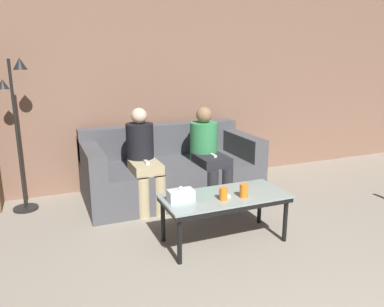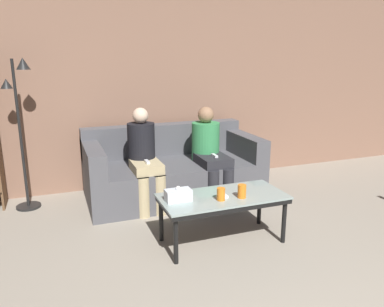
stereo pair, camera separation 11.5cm
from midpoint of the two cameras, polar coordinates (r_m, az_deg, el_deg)
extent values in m
cube|color=#8C6651|center=(4.83, -4.60, 10.62)|extent=(12.00, 0.06, 2.60)
cube|color=#515156|center=(4.46, -2.08, -3.93)|extent=(2.01, 0.98, 0.43)
cube|color=#515156|center=(4.71, -3.65, 2.19)|extent=(2.01, 0.20, 0.39)
cube|color=#515156|center=(4.17, -14.10, -0.66)|extent=(0.18, 0.98, 0.27)
cube|color=#515156|center=(4.72, 8.45, 1.37)|extent=(0.18, 0.98, 0.27)
cube|color=#8C9E99|center=(3.32, 5.70, -6.52)|extent=(1.11, 0.52, 0.02)
cube|color=black|center=(3.34, 5.69, -6.99)|extent=(1.09, 0.51, 0.04)
cylinder|color=black|center=(3.07, -1.38, -13.29)|extent=(0.04, 0.04, 0.38)
cylinder|color=black|center=(3.50, 14.76, -10.13)|extent=(0.04, 0.04, 0.38)
cylinder|color=black|center=(3.43, -3.75, -10.20)|extent=(0.04, 0.04, 0.38)
cylinder|color=black|center=(3.82, 11.10, -7.79)|extent=(0.04, 0.04, 0.38)
cylinder|color=orange|center=(3.19, 5.47, -6.19)|extent=(0.07, 0.07, 0.11)
cylinder|color=orange|center=(3.27, 8.62, -5.71)|extent=(0.07, 0.07, 0.12)
cube|color=silver|center=(3.17, -1.07, -6.38)|extent=(0.22, 0.12, 0.10)
sphere|color=white|center=(3.15, -1.07, -5.33)|extent=(0.04, 0.04, 0.04)
cube|color=white|center=(3.32, 5.71, -6.22)|extent=(0.04, 0.15, 0.02)
cylinder|color=black|center=(4.55, -22.95, -7.41)|extent=(0.26, 0.26, 0.02)
cylinder|color=black|center=(4.34, -23.97, 2.36)|extent=(0.03, 0.03, 1.61)
cone|color=black|center=(4.26, -23.65, 12.44)|extent=(0.14, 0.14, 0.12)
cone|color=black|center=(4.32, -25.77, 9.57)|extent=(0.12, 0.12, 0.10)
cylinder|color=tan|center=(3.92, -6.58, -6.65)|extent=(0.13, 0.13, 0.43)
cylinder|color=tan|center=(3.96, -4.04, -6.35)|extent=(0.13, 0.13, 0.43)
cube|color=tan|center=(4.04, -6.16, -2.00)|extent=(0.30, 0.41, 0.10)
cylinder|color=black|center=(4.18, -6.94, 1.27)|extent=(0.30, 0.30, 0.49)
sphere|color=beige|center=(4.12, -7.08, 5.76)|extent=(0.17, 0.17, 0.17)
cube|color=white|center=(3.99, -6.04, -1.26)|extent=(0.04, 0.12, 0.02)
cylinder|color=#28282D|center=(4.13, 4.04, -5.47)|extent=(0.13, 0.13, 0.43)
cylinder|color=#28282D|center=(4.21, 6.28, -5.15)|extent=(0.13, 0.13, 0.43)
cube|color=#28282D|center=(4.28, 3.97, -1.03)|extent=(0.33, 0.44, 0.10)
cylinder|color=#388E51|center=(4.43, 2.83, 1.84)|extent=(0.33, 0.33, 0.45)
sphere|color=#997051|center=(4.37, 2.88, 5.91)|extent=(0.19, 0.19, 0.19)
cube|color=white|center=(4.22, 4.23, -0.32)|extent=(0.04, 0.12, 0.02)
camera|label=1|loc=(0.06, -89.12, 0.23)|focal=35.00mm
camera|label=2|loc=(0.06, 90.88, -0.23)|focal=35.00mm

